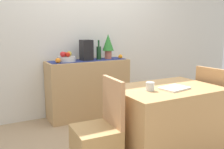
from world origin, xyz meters
The scene contains 19 objects.
ground_plane centered at (0.00, 0.00, -0.01)m, with size 6.40×6.40×0.02m, color tan.
room_wall_rear centered at (0.00, 1.18, 1.35)m, with size 6.40×0.06×2.70m, color silver.
sideboard_console centered at (-0.13, 0.92, 0.44)m, with size 1.24×0.42×0.87m, color tan.
table_runner centered at (-0.13, 0.92, 0.88)m, with size 1.17×0.32×0.01m, color navy.
fruit_bowl centered at (-0.45, 0.92, 0.91)m, with size 0.25×0.25×0.07m, color silver.
apple_upper centered at (-0.46, 0.86, 0.98)m, with size 0.07×0.07×0.07m, color red.
apple_left centered at (-0.41, 0.95, 0.99)m, with size 0.07×0.07×0.07m, color gold.
apple_right centered at (-0.47, 0.94, 0.98)m, with size 0.07×0.07×0.07m, color #B9381C.
apple_front centered at (-0.52, 0.89, 0.99)m, with size 0.08×0.08×0.08m, color red.
wine_bottle centered at (0.06, 0.92, 0.98)m, with size 0.07×0.07×0.30m.
coffee_maker centered at (-0.15, 0.92, 1.03)m, with size 0.16×0.18×0.31m, color black.
potted_plant centered at (0.22, 0.92, 1.10)m, with size 0.18×0.18×0.39m.
orange_loose_far centered at (0.41, 0.87, 0.91)m, with size 0.07×0.07×0.07m, color orange.
orange_loose_end centered at (-0.61, 0.83, 0.91)m, with size 0.07×0.07×0.07m, color orange.
dining_table centered at (0.14, -0.57, 0.37)m, with size 1.10×0.76×0.74m, color tan.
open_book centered at (0.16, -0.66, 0.75)m, with size 0.28×0.21×0.02m, color white.
coffee_cup centered at (-0.10, -0.59, 0.78)m, with size 0.08×0.08×0.09m, color silver.
chair_near_window centered at (-0.67, -0.57, 0.27)m, with size 0.42×0.42×0.90m.
chair_by_corner centered at (0.95, -0.57, 0.27)m, with size 0.43×0.43×0.90m.
Camera 1 is at (-1.60, -2.57, 1.36)m, focal length 40.41 mm.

